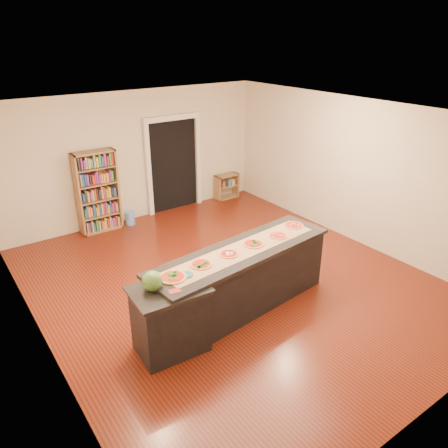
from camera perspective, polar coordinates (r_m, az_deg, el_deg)
room at (r=6.87m, az=0.97°, el=2.49°), size 6.00×7.00×2.80m
doorway at (r=10.17m, az=-6.63°, el=8.38°), size 1.40×0.09×2.21m
kitchen_island at (r=6.60m, az=2.28°, el=-7.21°), size 3.03×0.82×1.00m
side_counter at (r=5.85m, az=-7.01°, el=-12.24°), size 0.96×0.70×0.95m
bookshelf at (r=9.40m, az=-16.17°, el=4.04°), size 0.86×0.30×1.71m
low_shelf at (r=11.04m, az=0.35°, el=4.95°), size 0.62×0.26×0.62m
waste_bin at (r=9.78m, az=-12.17°, el=0.78°), size 0.21×0.21×0.30m
kraft_paper at (r=6.35m, az=2.36°, el=-3.38°), size 2.67×0.74×0.00m
watermelon at (r=5.51m, az=-9.33°, el=-7.37°), size 0.26×0.26×0.26m
cutting_board at (r=5.56m, az=-4.87°, el=-8.27°), size 0.40×0.33×0.02m
package_red at (r=5.45m, az=-6.44°, el=-8.90°), size 0.16×0.13×0.05m
package_teal at (r=5.75m, az=-4.92°, el=-6.84°), size 0.18×0.18×0.07m
pizza_a at (r=5.70m, az=-6.72°, el=-6.90°), size 0.35×0.35×0.02m
pizza_b at (r=5.96m, az=-3.01°, el=-5.27°), size 0.33×0.33×0.02m
pizza_c at (r=6.21m, az=0.64°, el=-3.92°), size 0.29×0.29×0.02m
pizza_d at (r=6.51m, az=3.85°, el=-2.60°), size 0.31×0.31×0.02m
pizza_e at (r=6.80m, az=7.07°, el=-1.53°), size 0.29×0.29×0.02m
pizza_f at (r=7.19m, az=9.09°, el=-0.17°), size 0.30×0.30×0.02m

